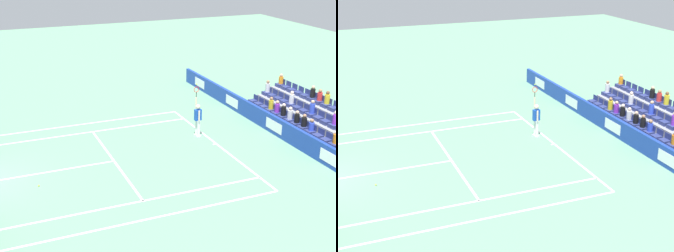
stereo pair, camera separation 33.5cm
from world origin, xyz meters
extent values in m
cube|color=white|center=(0.00, -11.89, 0.00)|extent=(10.97, 0.10, 0.01)
cube|color=white|center=(0.00, -6.40, 0.00)|extent=(8.23, 0.10, 0.01)
cube|color=white|center=(0.00, -3.20, 0.00)|extent=(0.10, 6.40, 0.01)
cube|color=white|center=(4.12, -5.95, 0.00)|extent=(0.10, 11.89, 0.01)
cube|color=white|center=(-4.12, -5.95, 0.00)|extent=(0.10, 11.89, 0.01)
cube|color=white|center=(5.49, -5.95, 0.00)|extent=(0.10, 11.89, 0.01)
cube|color=white|center=(-5.49, -5.95, 0.00)|extent=(0.10, 11.89, 0.01)
cube|color=white|center=(0.00, -11.79, 0.00)|extent=(0.10, 0.20, 0.01)
cube|color=#193899|center=(0.00, -15.45, 0.50)|extent=(22.85, 0.20, 1.01)
cube|color=white|center=(-4.57, -15.34, 0.50)|extent=(1.46, 0.01, 0.56)
cube|color=white|center=(0.00, -15.34, 0.50)|extent=(1.46, 0.01, 0.56)
cube|color=white|center=(4.57, -15.34, 0.50)|extent=(1.46, 0.01, 0.56)
cube|color=white|center=(9.14, -15.34, 0.50)|extent=(1.46, 0.01, 0.56)
cylinder|color=white|center=(1.26, -11.48, 0.45)|extent=(0.16, 0.16, 0.90)
cylinder|color=white|center=(1.50, -11.46, 0.45)|extent=(0.16, 0.16, 0.90)
cube|color=white|center=(1.26, -11.48, 0.04)|extent=(0.14, 0.27, 0.08)
cube|color=white|center=(1.50, -11.46, 0.04)|extent=(0.14, 0.27, 0.08)
cube|color=#1947B2|center=(1.38, -11.47, 1.20)|extent=(0.24, 0.37, 0.60)
sphere|color=beige|center=(1.38, -11.47, 1.66)|extent=(0.24, 0.24, 0.24)
cylinder|color=beige|center=(1.60, -11.45, 1.81)|extent=(0.09, 0.09, 0.62)
cylinder|color=beige|center=(1.16, -11.43, 1.22)|extent=(0.09, 0.09, 0.56)
cylinder|color=black|center=(1.60, -11.45, 2.26)|extent=(0.04, 0.04, 0.28)
torus|color=red|center=(1.60, -11.45, 2.54)|extent=(0.05, 0.31, 0.31)
sphere|color=#D1E533|center=(1.60, -11.45, 2.82)|extent=(0.07, 0.07, 0.07)
cube|color=gray|center=(0.00, -16.53, 0.21)|extent=(8.68, 0.95, 0.42)
cube|color=navy|center=(-3.41, -16.53, 0.52)|extent=(0.48, 0.44, 0.20)
cube|color=navy|center=(-2.79, -16.53, 0.52)|extent=(0.48, 0.44, 0.20)
cube|color=navy|center=(-2.79, -16.73, 0.77)|extent=(0.48, 0.04, 0.30)
cube|color=navy|center=(-2.17, -16.53, 0.52)|extent=(0.48, 0.44, 0.20)
cube|color=navy|center=(-2.17, -16.73, 0.77)|extent=(0.48, 0.04, 0.30)
cube|color=navy|center=(-1.55, -16.53, 0.52)|extent=(0.48, 0.44, 0.20)
cube|color=navy|center=(-1.55, -16.73, 0.77)|extent=(0.48, 0.04, 0.30)
cube|color=navy|center=(-0.93, -16.53, 0.52)|extent=(0.48, 0.44, 0.20)
cube|color=navy|center=(-0.93, -16.73, 0.77)|extent=(0.48, 0.04, 0.30)
cube|color=navy|center=(-0.31, -16.53, 0.52)|extent=(0.48, 0.44, 0.20)
cube|color=navy|center=(-0.31, -16.73, 0.77)|extent=(0.48, 0.04, 0.30)
cube|color=navy|center=(0.31, -16.53, 0.52)|extent=(0.48, 0.44, 0.20)
cube|color=navy|center=(0.31, -16.73, 0.77)|extent=(0.48, 0.04, 0.30)
cube|color=navy|center=(0.93, -16.53, 0.52)|extent=(0.48, 0.44, 0.20)
cube|color=navy|center=(0.93, -16.73, 0.77)|extent=(0.48, 0.04, 0.30)
cube|color=navy|center=(1.55, -16.53, 0.52)|extent=(0.48, 0.44, 0.20)
cube|color=navy|center=(1.55, -16.73, 0.77)|extent=(0.48, 0.04, 0.30)
cube|color=navy|center=(2.17, -16.53, 0.52)|extent=(0.48, 0.44, 0.20)
cube|color=navy|center=(2.17, -16.73, 0.77)|extent=(0.48, 0.04, 0.30)
cube|color=navy|center=(2.79, -16.53, 0.52)|extent=(0.48, 0.44, 0.20)
cube|color=navy|center=(2.79, -16.73, 0.77)|extent=(0.48, 0.04, 0.30)
cube|color=navy|center=(3.41, -16.53, 0.52)|extent=(0.48, 0.44, 0.20)
cube|color=navy|center=(3.41, -16.73, 0.77)|extent=(0.48, 0.04, 0.30)
cube|color=navy|center=(4.03, -16.53, 0.52)|extent=(0.48, 0.44, 0.20)
cube|color=navy|center=(4.03, -16.73, 0.77)|extent=(0.48, 0.04, 0.30)
cube|color=gray|center=(0.00, -17.48, 0.42)|extent=(8.68, 0.95, 0.84)
cube|color=navy|center=(-2.17, -17.48, 0.94)|extent=(0.48, 0.44, 0.20)
cube|color=navy|center=(-1.55, -17.48, 0.94)|extent=(0.48, 0.44, 0.20)
cube|color=navy|center=(-1.55, -17.68, 1.19)|extent=(0.48, 0.04, 0.30)
cube|color=navy|center=(-0.93, -17.48, 0.94)|extent=(0.48, 0.44, 0.20)
cube|color=navy|center=(-0.93, -17.68, 1.19)|extent=(0.48, 0.04, 0.30)
cube|color=navy|center=(-0.31, -17.48, 0.94)|extent=(0.48, 0.44, 0.20)
cube|color=navy|center=(-0.31, -17.68, 1.19)|extent=(0.48, 0.04, 0.30)
cube|color=navy|center=(0.31, -17.48, 0.94)|extent=(0.48, 0.44, 0.20)
cube|color=navy|center=(0.31, -17.68, 1.19)|extent=(0.48, 0.04, 0.30)
cube|color=navy|center=(0.93, -17.48, 0.94)|extent=(0.48, 0.44, 0.20)
cube|color=navy|center=(0.93, -17.68, 1.19)|extent=(0.48, 0.04, 0.30)
cube|color=navy|center=(1.55, -17.48, 0.94)|extent=(0.48, 0.44, 0.20)
cube|color=navy|center=(1.55, -17.68, 1.19)|extent=(0.48, 0.04, 0.30)
cube|color=navy|center=(2.17, -17.48, 0.94)|extent=(0.48, 0.44, 0.20)
cube|color=navy|center=(2.17, -17.68, 1.19)|extent=(0.48, 0.04, 0.30)
cube|color=navy|center=(2.79, -17.48, 0.94)|extent=(0.48, 0.44, 0.20)
cube|color=navy|center=(2.79, -17.68, 1.19)|extent=(0.48, 0.04, 0.30)
cube|color=navy|center=(3.41, -17.48, 0.94)|extent=(0.48, 0.44, 0.20)
cube|color=navy|center=(3.41, -17.68, 1.19)|extent=(0.48, 0.04, 0.30)
cube|color=navy|center=(4.03, -17.48, 0.94)|extent=(0.48, 0.44, 0.20)
cube|color=navy|center=(4.03, -17.68, 1.19)|extent=(0.48, 0.04, 0.30)
cube|color=gray|center=(0.00, -18.43, 0.63)|extent=(8.68, 0.95, 1.26)
cube|color=navy|center=(-0.93, -18.43, 1.36)|extent=(0.48, 0.44, 0.20)
cube|color=navy|center=(-0.31, -18.43, 1.36)|extent=(0.48, 0.44, 0.20)
cube|color=navy|center=(-0.31, -18.63, 1.61)|extent=(0.48, 0.04, 0.30)
cube|color=navy|center=(0.31, -18.43, 1.36)|extent=(0.48, 0.44, 0.20)
cube|color=navy|center=(0.31, -18.63, 1.61)|extent=(0.48, 0.04, 0.30)
cube|color=navy|center=(0.93, -18.43, 1.36)|extent=(0.48, 0.44, 0.20)
cube|color=navy|center=(0.93, -18.63, 1.61)|extent=(0.48, 0.04, 0.30)
cube|color=navy|center=(1.55, -18.43, 1.36)|extent=(0.48, 0.44, 0.20)
cube|color=navy|center=(1.55, -18.63, 1.61)|extent=(0.48, 0.04, 0.30)
cube|color=navy|center=(2.17, -18.43, 1.36)|extent=(0.48, 0.44, 0.20)
cube|color=navy|center=(2.17, -18.63, 1.61)|extent=(0.48, 0.04, 0.30)
cube|color=navy|center=(2.79, -18.43, 1.36)|extent=(0.48, 0.44, 0.20)
cube|color=navy|center=(2.79, -18.63, 1.61)|extent=(0.48, 0.04, 0.30)
cube|color=navy|center=(3.41, -18.43, 1.36)|extent=(0.48, 0.44, 0.20)
cube|color=navy|center=(3.41, -18.63, 1.61)|extent=(0.48, 0.04, 0.30)
cube|color=navy|center=(4.03, -18.43, 1.36)|extent=(0.48, 0.44, 0.20)
cube|color=navy|center=(4.03, -18.63, 1.61)|extent=(0.48, 0.04, 0.30)
cylinder|color=black|center=(0.93, -18.48, 1.71)|extent=(0.28, 0.28, 0.50)
sphere|color=#D3A884|center=(0.93, -18.48, 2.06)|extent=(0.20, 0.20, 0.20)
cylinder|color=purple|center=(1.55, -16.58, 0.87)|extent=(0.28, 0.28, 0.50)
sphere|color=#D3A884|center=(1.55, -16.58, 1.22)|extent=(0.20, 0.20, 0.20)
cylinder|color=orange|center=(-3.41, -16.58, 0.85)|extent=(0.28, 0.28, 0.47)
cylinder|color=white|center=(4.03, -17.53, 1.31)|extent=(0.28, 0.28, 0.54)
sphere|color=#9E7251|center=(4.03, -17.53, 1.68)|extent=(0.20, 0.20, 0.20)
cylinder|color=black|center=(-0.93, -16.58, 0.87)|extent=(0.28, 0.28, 0.49)
sphere|color=#9E7251|center=(-0.93, -16.58, 1.21)|extent=(0.20, 0.20, 0.20)
cylinder|color=yellow|center=(-0.31, -18.48, 1.72)|extent=(0.28, 0.28, 0.53)
sphere|color=brown|center=(-0.31, -18.48, 2.09)|extent=(0.20, 0.20, 0.20)
cylinder|color=black|center=(0.93, -16.58, 0.88)|extent=(0.28, 0.28, 0.52)
sphere|color=beige|center=(0.93, -16.58, 1.24)|extent=(0.20, 0.20, 0.20)
cylinder|color=yellow|center=(2.17, -16.58, 0.89)|extent=(0.28, 0.28, 0.53)
sphere|color=#9E7251|center=(2.17, -16.58, 1.25)|extent=(0.20, 0.20, 0.20)
cylinder|color=white|center=(0.31, -16.58, 0.87)|extent=(0.28, 0.28, 0.50)
sphere|color=beige|center=(0.31, -16.58, 1.22)|extent=(0.20, 0.20, 0.20)
cylinder|color=white|center=(1.55, -17.53, 1.31)|extent=(0.28, 0.28, 0.53)
sphere|color=beige|center=(1.55, -17.53, 1.67)|extent=(0.20, 0.20, 0.20)
cylinder|color=orange|center=(4.03, -18.48, 1.68)|extent=(0.28, 0.28, 0.44)
sphere|color=#D3A884|center=(4.03, -18.48, 2.00)|extent=(0.20, 0.20, 0.20)
cylinder|color=blue|center=(-1.55, -16.58, 0.84)|extent=(0.28, 0.28, 0.43)
sphere|color=#9E7251|center=(-1.55, -16.58, 1.15)|extent=(0.20, 0.20, 0.20)
cylinder|color=red|center=(0.31, -18.48, 1.69)|extent=(0.28, 0.28, 0.46)
sphere|color=#9E7251|center=(0.31, -18.48, 2.02)|extent=(0.20, 0.20, 0.20)
cylinder|color=black|center=(-0.31, -16.58, 0.86)|extent=(0.28, 0.28, 0.48)
sphere|color=#D3A884|center=(-0.31, -16.58, 1.20)|extent=(0.20, 0.20, 0.20)
cylinder|color=purple|center=(-2.17, -17.53, 1.30)|extent=(0.28, 0.28, 0.52)
sphere|color=beige|center=(-2.17, -17.53, 1.66)|extent=(0.20, 0.20, 0.20)
cylinder|color=blue|center=(-0.31, -17.53, 1.31)|extent=(0.28, 0.28, 0.55)
sphere|color=#D3A884|center=(-0.31, -17.53, 1.69)|extent=(0.20, 0.20, 0.20)
sphere|color=#D1E533|center=(-1.24, -2.70, 0.03)|extent=(0.07, 0.07, 0.07)
camera|label=1|loc=(-20.46, -0.76, 9.82)|focal=52.07mm
camera|label=2|loc=(-20.59, -1.07, 9.82)|focal=52.07mm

